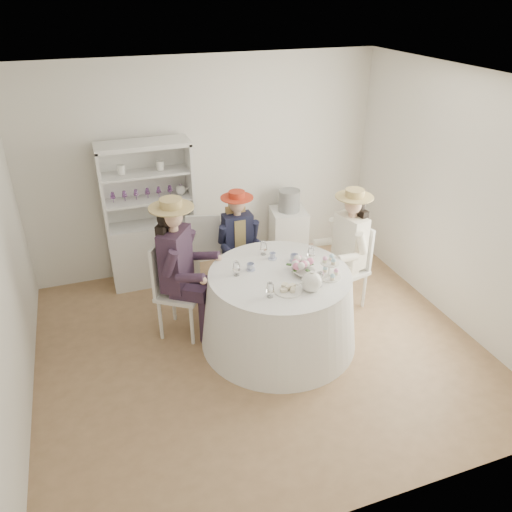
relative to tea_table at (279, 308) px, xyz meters
name	(u,v)px	position (x,y,z in m)	size (l,w,h in m)	color
ground	(259,347)	(-0.24, -0.05, -0.41)	(4.50, 4.50, 0.00)	olive
ceiling	(260,82)	(-0.24, -0.05, 2.29)	(4.50, 4.50, 0.00)	white
wall_back	(206,167)	(-0.24, 1.95, 0.94)	(4.50, 4.50, 0.00)	silver
wall_front	(372,370)	(-0.24, -2.05, 0.94)	(4.50, 4.50, 0.00)	silver
wall_right	(458,202)	(2.01, -0.05, 0.94)	(4.50, 4.50, 0.00)	silver
tea_table	(279,308)	(0.00, 0.00, 0.00)	(1.65, 1.65, 0.83)	white
hutch	(152,234)	(-1.03, 1.72, 0.23)	(1.13, 0.54, 1.82)	silver
side_table	(288,234)	(0.81, 1.68, -0.05)	(0.46, 0.46, 0.72)	silver
hatbox	(289,201)	(0.81, 1.68, 0.45)	(0.28, 0.28, 0.28)	black
guest_left	(178,261)	(-0.93, 0.49, 0.47)	(0.68, 0.64, 1.58)	silver
guest_mid	(238,238)	(-0.11, 1.05, 0.34)	(0.48, 0.50, 1.34)	silver
guest_right	(348,243)	(0.98, 0.37, 0.41)	(0.59, 0.55, 1.46)	silver
spare_chair	(205,247)	(-0.45, 1.32, 0.14)	(0.53, 0.53, 1.03)	silver
teacup_a	(251,267)	(-0.25, 0.16, 0.45)	(0.08, 0.08, 0.07)	white
teacup_b	(273,256)	(0.04, 0.31, 0.45)	(0.07, 0.07, 0.06)	white
teacup_c	(294,258)	(0.24, 0.19, 0.45)	(0.09, 0.09, 0.07)	white
flower_bowl	(303,272)	(0.21, -0.10, 0.45)	(0.22, 0.22, 0.06)	white
flower_arrangement	(300,262)	(0.21, -0.02, 0.51)	(0.20, 0.20, 0.07)	pink
table_teapot	(312,282)	(0.17, -0.38, 0.51)	(0.28, 0.20, 0.21)	white
sandwich_plate	(288,289)	(-0.05, -0.32, 0.43)	(0.27, 0.27, 0.06)	white
cupcake_stand	(329,270)	(0.43, -0.22, 0.50)	(0.24, 0.24, 0.23)	white
stemware_set	(280,267)	(0.00, 0.00, 0.49)	(0.91, 0.88, 0.15)	white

